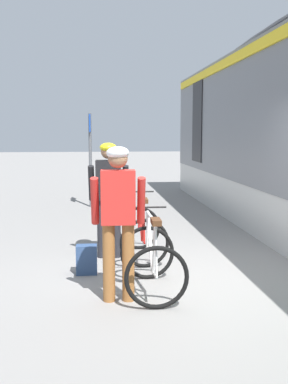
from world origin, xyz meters
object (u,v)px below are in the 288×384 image
object	(u,v)px
cyclist_near_in_red	(118,210)
backpack_on_platform	(87,260)
cyclist_far_in_dark	(109,190)
bicycle_far_red	(142,232)
bicycle_near_white	(152,260)
platform_sign_post	(90,144)
water_bottle_near_the_bikes	(153,258)

from	to	relation	value
cyclist_near_in_red	backpack_on_platform	size ratio (longest dim) A/B	4.40
cyclist_far_in_dark	bicycle_far_red	bearing A→B (deg)	-11.13
backpack_on_platform	bicycle_near_white	bearing A→B (deg)	-45.02
cyclist_near_in_red	cyclist_far_in_dark	distance (m)	1.82
cyclist_near_in_red	backpack_on_platform	bearing A→B (deg)	110.53
backpack_on_platform	bicycle_far_red	bearing A→B (deg)	41.67
bicycle_near_white	platform_sign_post	bearing A→B (deg)	96.79
cyclist_far_in_dark	water_bottle_near_the_bikes	size ratio (longest dim) A/B	8.35
cyclist_far_in_dark	bicycle_far_red	size ratio (longest dim) A/B	1.63
bicycle_far_red	platform_sign_post	world-z (taller)	platform_sign_post
bicycle_far_red	platform_sign_post	distance (m)	5.09
bicycle_near_white	bicycle_far_red	bearing A→B (deg)	88.50
cyclist_near_in_red	backpack_on_platform	xyz separation A→B (m)	(-0.38, 1.02, -0.85)
bicycle_far_red	platform_sign_post	bearing A→B (deg)	99.34
backpack_on_platform	platform_sign_post	xyz separation A→B (m)	(0.02, 5.58, 1.42)
cyclist_near_in_red	bicycle_near_white	distance (m)	0.79
cyclist_near_in_red	bicycle_far_red	world-z (taller)	cyclist_near_in_red
cyclist_far_in_dark	backpack_on_platform	size ratio (longest dim) A/B	4.40
cyclist_near_in_red	bicycle_near_white	size ratio (longest dim) A/B	1.63
backpack_on_platform	water_bottle_near_the_bikes	bearing A→B (deg)	19.39
cyclist_far_in_dark	cyclist_near_in_red	bearing A→B (deg)	-88.46
cyclist_near_in_red	platform_sign_post	size ratio (longest dim) A/B	0.73
bicycle_near_white	water_bottle_near_the_bikes	distance (m)	1.18
cyclist_near_in_red	cyclist_far_in_dark	size ratio (longest dim) A/B	1.00
platform_sign_post	cyclist_far_in_dark	bearing A→B (deg)	-86.30
bicycle_far_red	backpack_on_platform	size ratio (longest dim) A/B	2.71
cyclist_near_in_red	platform_sign_post	distance (m)	6.63
cyclist_far_in_dark	backpack_on_platform	bearing A→B (deg)	-112.51
bicycle_near_white	platform_sign_post	xyz separation A→B (m)	(-0.76, 6.40, 1.22)
bicycle_far_red	backpack_on_platform	distance (m)	1.10
cyclist_far_in_dark	platform_sign_post	world-z (taller)	platform_sign_post
cyclist_near_in_red	platform_sign_post	xyz separation A→B (m)	(-0.36, 6.60, 0.57)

